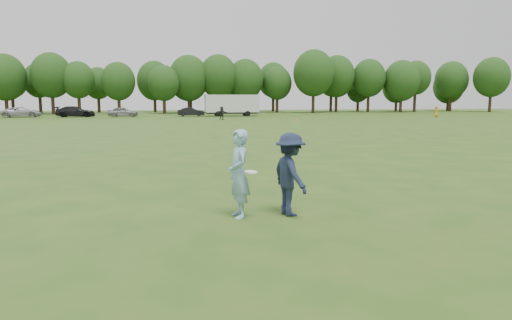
% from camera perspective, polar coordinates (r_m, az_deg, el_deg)
% --- Properties ---
extents(ground, '(200.00, 200.00, 0.00)m').
position_cam_1_polar(ground, '(10.18, -4.93, -6.77)').
color(ground, '#284B15').
rests_on(ground, ground).
extents(thrower, '(0.53, 0.74, 1.89)m').
position_cam_1_polar(thrower, '(9.71, -2.16, -1.74)').
color(thrower, '#81AEC8').
rests_on(thrower, ground).
extents(defender, '(0.92, 1.29, 1.81)m').
position_cam_1_polar(defender, '(9.93, 4.29, -1.79)').
color(defender, '#1B243D').
rests_on(defender, ground).
extents(player_far_c, '(0.82, 0.60, 1.54)m').
position_cam_1_polar(player_far_c, '(71.38, 21.60, 5.66)').
color(player_far_c, orange).
rests_on(player_far_c, ground).
extents(player_far_d, '(1.59, 1.12, 1.65)m').
position_cam_1_polar(player_far_d, '(56.59, -4.29, 5.86)').
color(player_far_d, black).
rests_on(player_far_d, ground).
extents(car_c, '(5.40, 2.95, 1.44)m').
position_cam_1_polar(car_c, '(72.69, -27.22, 5.34)').
color(car_c, '#A5A6AA').
rests_on(car_c, ground).
extents(car_d, '(5.36, 2.27, 1.54)m').
position_cam_1_polar(car_d, '(70.19, -21.65, 5.64)').
color(car_d, black).
rests_on(car_d, ground).
extents(car_e, '(4.29, 1.94, 1.43)m').
position_cam_1_polar(car_e, '(68.82, -16.30, 5.79)').
color(car_e, gray).
rests_on(car_e, ground).
extents(car_f, '(4.05, 1.56, 1.31)m').
position_cam_1_polar(car_f, '(68.87, -8.13, 5.97)').
color(car_f, black).
rests_on(car_f, ground).
extents(field_cone, '(0.28, 0.28, 0.30)m').
position_cam_1_polar(field_cone, '(54.63, 5.16, 5.08)').
color(field_cone, orange).
rests_on(field_cone, ground).
extents(disc_in_play, '(0.30, 0.30, 0.07)m').
position_cam_1_polar(disc_in_play, '(9.51, -0.63, -1.51)').
color(disc_in_play, white).
rests_on(disc_in_play, ground).
extents(cargo_trailer, '(9.00, 2.75, 3.20)m').
position_cam_1_polar(cargo_trailer, '(69.16, -3.05, 6.97)').
color(cargo_trailer, silver).
rests_on(cargo_trailer, ground).
extents(treeline, '(130.35, 18.39, 11.74)m').
position_cam_1_polar(treeline, '(86.87, -8.49, 9.98)').
color(treeline, '#332114').
rests_on(treeline, ground).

